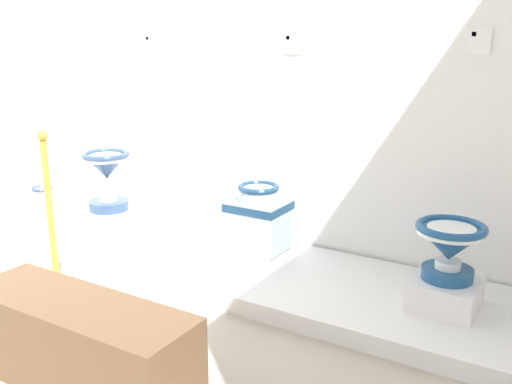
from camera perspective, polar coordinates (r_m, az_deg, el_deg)
wall_back at (r=3.86m, az=4.00°, el=16.25°), size 4.25×0.06×3.15m
display_platform at (r=3.70m, az=-0.26°, el=-7.86°), size 3.53×0.96×0.10m
plinth_block_central_ornate at (r=4.33m, az=-14.34°, el=-2.85°), size 0.30×0.32×0.18m
antique_toilet_central_ornate at (r=4.23m, az=-14.67°, el=1.93°), size 0.34×0.34×0.43m
plinth_block_broad_patterned at (r=3.76m, az=0.24°, el=-6.06°), size 0.33×0.31×0.07m
antique_toilet_broad_patterned at (r=3.67m, az=0.24°, el=-2.51°), size 0.36×0.31×0.42m
plinth_block_tall_cobalt at (r=3.27m, az=18.35°, el=-9.45°), size 0.34×0.37×0.16m
antique_toilet_tall_cobalt at (r=3.17m, az=18.76°, el=-4.92°), size 0.37×0.37×0.31m
info_placard_first at (r=4.52m, az=-10.43°, el=14.36°), size 0.10×0.01×0.13m
info_placard_second at (r=3.83m, az=3.73°, el=14.53°), size 0.12×0.01×0.13m
info_placard_third at (r=3.45m, az=21.45°, el=13.77°), size 0.11×0.01×0.14m
decorative_vase_spare at (r=4.74m, az=-20.33°, el=-2.16°), size 0.23×0.23×0.39m
stanchion_post_near_left at (r=3.63m, az=-19.52°, el=-5.49°), size 0.28×0.28×0.99m
museum_bench at (r=2.71m, az=-17.12°, el=-14.28°), size 1.12×0.36×0.40m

